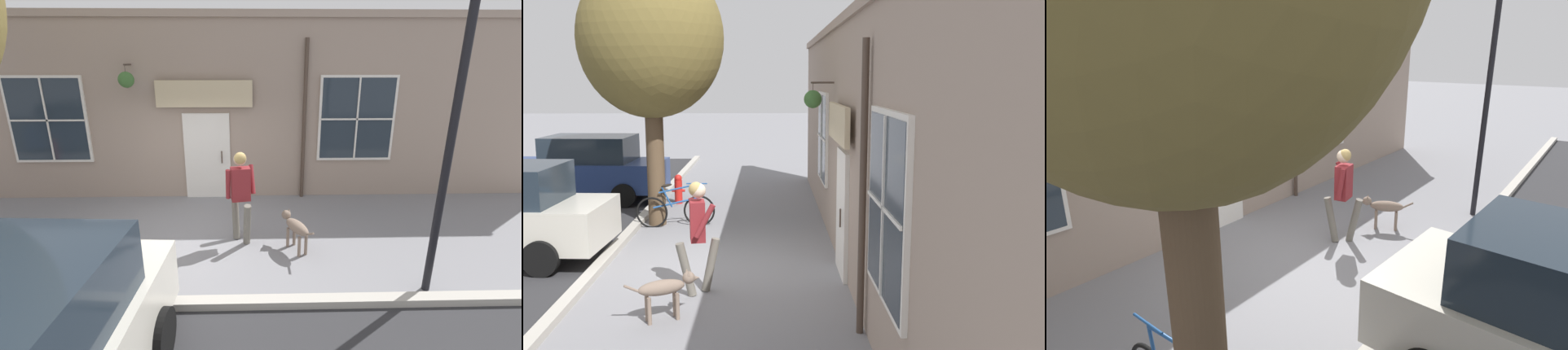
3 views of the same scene
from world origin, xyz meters
TOP-DOWN VIEW (x-y plane):
  - ground_plane at (0.00, 0.00)m, footprint 90.00×90.00m
  - storefront_facade at (-2.34, 0.01)m, footprint 0.95×18.00m
  - pedestrian_walking at (0.13, 1.10)m, footprint 0.67×0.55m
  - dog_on_leash at (0.46, 2.08)m, footprint 0.98×0.51m
  - street_lamp at (1.68, 3.90)m, footprint 0.32×0.32m

SIDE VIEW (x-z plane):
  - ground_plane at x=0.00m, z-range 0.00..0.00m
  - dog_on_leash at x=0.46m, z-range 0.12..0.78m
  - pedestrian_walking at x=0.13m, z-range 0.18..1.93m
  - storefront_facade at x=-2.34m, z-range 0.01..4.34m
  - street_lamp at x=1.68m, z-range 0.76..5.94m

